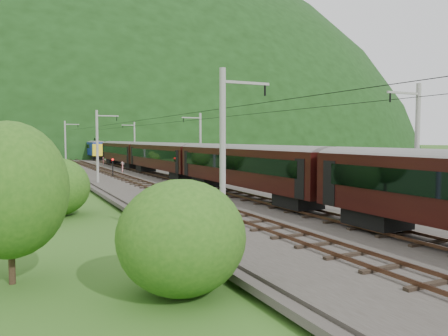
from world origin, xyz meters
name	(u,v)px	position (x,y,z in m)	size (l,w,h in m)	color
ground	(330,238)	(0.00, 0.00, 0.00)	(600.00, 600.00, 0.00)	#32551A
railbed	(240,208)	(0.00, 10.00, 0.15)	(14.00, 220.00, 0.30)	#38332D
track_left	(209,207)	(-2.40, 10.00, 0.37)	(2.40, 220.00, 0.27)	brown
track_right	(268,203)	(2.40, 10.00, 0.37)	(2.40, 220.00, 0.27)	brown
catenary_left	(98,145)	(-6.12, 32.00, 4.50)	(2.54, 192.28, 8.00)	gray
catenary_right	(200,144)	(6.12, 32.00, 4.50)	(2.54, 192.28, 8.00)	gray
overhead_wires	(240,111)	(0.00, 10.00, 7.10)	(4.83, 198.00, 0.03)	black
mountain_main	(40,148)	(0.00, 260.00, 0.00)	(504.00, 360.00, 244.00)	black
train	(195,155)	(2.40, 24.49, 3.45)	(2.90, 137.87, 5.04)	black
hazard_post_near	(122,167)	(-0.38, 45.45, 1.05)	(0.16, 0.16, 1.50)	red
hazard_post_far	(103,161)	(0.61, 65.56, 1.03)	(0.16, 0.16, 1.47)	red
signal	(113,166)	(-3.23, 38.38, 1.67)	(0.26, 0.26, 2.33)	black
vegetation_left	(17,178)	(-14.51, 10.79, 2.81)	(11.98, 142.97, 6.49)	#285516
vegetation_right	(340,179)	(12.96, 14.25, 1.37)	(6.64, 103.84, 3.14)	#285516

